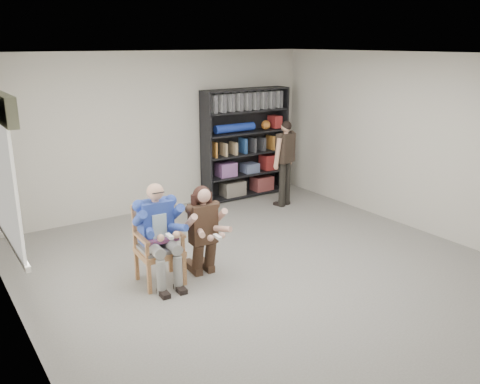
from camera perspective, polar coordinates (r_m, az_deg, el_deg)
room_shell at (r=6.21m, az=4.60°, el=2.07°), size 6.00×7.00×2.80m
floor at (r=6.69m, az=4.32°, el=-9.61°), size 6.00×7.00×0.01m
window_left at (r=5.92m, az=-25.14°, el=2.12°), size 0.16×2.00×1.75m
armchair at (r=6.45m, az=-9.06°, el=-5.94°), size 0.61×0.59×1.01m
seated_man at (r=6.39m, az=-9.12°, el=-4.69°), size 0.60×0.81×1.31m
kneeling_woman at (r=6.55m, az=-4.03°, el=-4.49°), size 0.54×0.83×1.20m
bookshelf at (r=9.85m, az=0.63°, el=5.45°), size 1.80×0.38×2.10m
standing_man at (r=9.33m, az=5.09°, el=3.17°), size 0.55×0.41×1.59m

